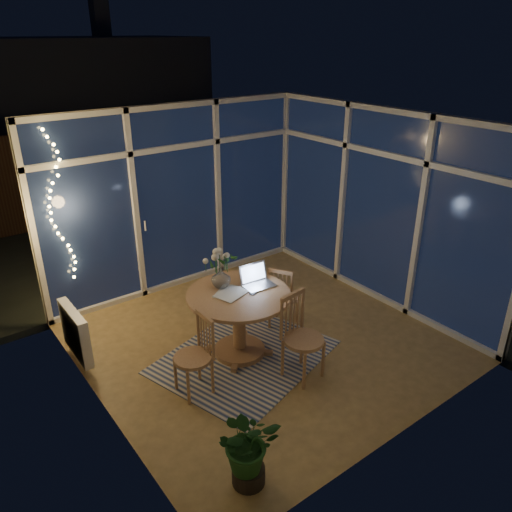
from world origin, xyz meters
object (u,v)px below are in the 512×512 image
object	(u,v)px
chair_front	(304,338)
potted_plant	(248,448)
chair_right	(284,295)
flower_vase	(221,279)
dining_table	(239,324)
chair_left	(193,356)
laptop	(259,276)

from	to	relation	value
chair_front	potted_plant	distance (m)	1.52
chair_right	flower_vase	world-z (taller)	flower_vase
chair_right	flower_vase	bearing A→B (deg)	53.04
dining_table	chair_left	xyz separation A→B (m)	(-0.77, -0.27, 0.05)
flower_vase	potted_plant	bearing A→B (deg)	-117.46
laptop	chair_left	bearing A→B (deg)	-161.25
dining_table	chair_front	distance (m)	0.82
chair_right	laptop	size ratio (longest dim) A/B	2.50
potted_plant	laptop	bearing A→B (deg)	50.30
chair_front	laptop	distance (m)	0.88
dining_table	laptop	world-z (taller)	laptop
potted_plant	chair_front	bearing A→B (deg)	31.02
chair_right	dining_table	bearing A→B (deg)	70.16
potted_plant	chair_right	bearing A→B (deg)	43.41
flower_vase	laptop	bearing A→B (deg)	-34.83
chair_right	potted_plant	distance (m)	2.48
chair_left	potted_plant	world-z (taller)	chair_left
laptop	dining_table	bearing A→B (deg)	-175.22
chair_right	laptop	bearing A→B (deg)	75.74
chair_left	dining_table	bearing A→B (deg)	110.99
chair_right	potted_plant	world-z (taller)	chair_right
chair_front	flower_vase	distance (m)	1.15
flower_vase	chair_right	bearing A→B (deg)	-5.86
laptop	flower_vase	distance (m)	0.43
chair_front	flower_vase	size ratio (longest dim) A/B	4.68
dining_table	chair_right	size ratio (longest dim) A/B	1.34
dining_table	flower_vase	xyz separation A→B (m)	(-0.07, 0.25, 0.50)
chair_right	chair_front	world-z (taller)	chair_front
dining_table	chair_left	world-z (taller)	chair_left
chair_right	potted_plant	bearing A→B (deg)	102.31
laptop	flower_vase	xyz separation A→B (m)	(-0.35, 0.25, -0.02)
chair_left	laptop	bearing A→B (deg)	106.14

